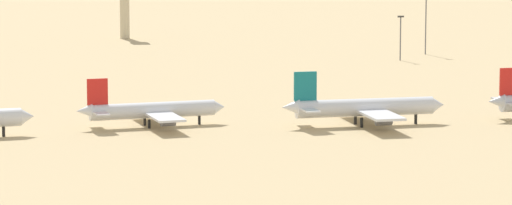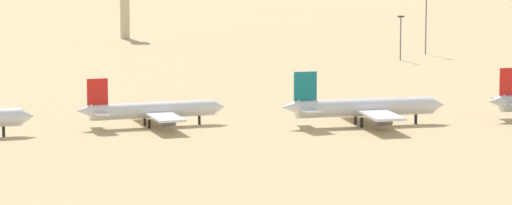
# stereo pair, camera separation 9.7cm
# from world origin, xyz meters

# --- Properties ---
(ground) EXTENTS (4000.00, 4000.00, 0.00)m
(ground) POSITION_xyz_m (0.00, 0.00, 0.00)
(ground) COLOR tan
(parked_jet_red_2) EXTENTS (30.75, 26.25, 10.19)m
(parked_jet_red_2) POSITION_xyz_m (-2.68, 5.46, 3.34)
(parked_jet_red_2) COLOR silver
(parked_jet_red_2) RESTS_ON ground
(parked_jet_teal_3) EXTENTS (34.40, 29.06, 11.36)m
(parked_jet_teal_3) POSITION_xyz_m (39.93, 1.01, 3.72)
(parked_jet_teal_3) COLOR silver
(parked_jet_teal_3) RESTS_ON ground
(light_pole_west) EXTENTS (1.80, 0.50, 18.39)m
(light_pole_west) POSITION_xyz_m (87.33, 134.44, 10.44)
(light_pole_west) COLOR #59595E
(light_pole_west) RESTS_ON ground
(light_pole_mid) EXTENTS (1.80, 0.50, 12.92)m
(light_pole_mid) POSITION_xyz_m (75.97, 119.30, 7.62)
(light_pole_mid) COLOR #59595E
(light_pole_mid) RESTS_ON ground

